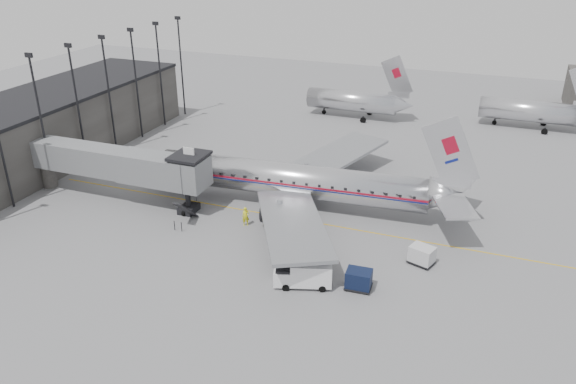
% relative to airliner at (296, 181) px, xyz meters
% --- Properties ---
extents(ground, '(160.00, 160.00, 0.00)m').
position_rel_airliner_xyz_m(ground, '(-0.72, -9.05, -2.89)').
color(ground, slate).
rests_on(ground, ground).
extents(terminal, '(12.00, 46.00, 8.00)m').
position_rel_airliner_xyz_m(terminal, '(-34.72, 0.95, 1.11)').
color(terminal, '#373532').
rests_on(terminal, ground).
extents(apron_line, '(60.00, 0.15, 0.01)m').
position_rel_airliner_xyz_m(apron_line, '(2.28, -3.05, -2.89)').
color(apron_line, gold).
rests_on(apron_line, ground).
extents(jet_bridge, '(21.00, 6.20, 7.10)m').
position_rel_airliner_xyz_m(jet_bridge, '(-17.39, -5.38, 1.29)').
color(jet_bridge, '#5A5C5F').
rests_on(jet_bridge, ground).
extents(floodlight_masts, '(0.90, 42.25, 15.25)m').
position_rel_airliner_xyz_m(floodlight_masts, '(-28.22, 3.95, 5.47)').
color(floodlight_masts, black).
rests_on(floodlight_masts, ground).
extents(distant_aircraft_near, '(16.39, 3.20, 10.26)m').
position_rel_airliner_xyz_m(distant_aircraft_near, '(-2.52, 32.95, -0.16)').
color(distant_aircraft_near, silver).
rests_on(distant_aircraft_near, ground).
extents(distant_aircraft_mid, '(16.39, 3.20, 10.26)m').
position_rel_airliner_xyz_m(distant_aircraft_mid, '(23.48, 36.95, -0.16)').
color(distant_aircraft_mid, silver).
rests_on(distant_aircraft_mid, ground).
extents(airliner, '(36.37, 33.61, 11.50)m').
position_rel_airliner_xyz_m(airliner, '(0.00, 0.00, 0.00)').
color(airliner, silver).
rests_on(airliner, ground).
extents(service_van, '(5.10, 3.19, 2.25)m').
position_rel_airliner_xyz_m(service_van, '(5.76, -13.95, -1.71)').
color(service_van, white).
rests_on(service_van, ground).
extents(baggage_cart_navy, '(2.25, 1.76, 1.70)m').
position_rel_airliner_xyz_m(baggage_cart_navy, '(10.14, -12.77, -1.99)').
color(baggage_cart_navy, black).
rests_on(baggage_cart_navy, ground).
extents(baggage_cart_white, '(2.56, 2.24, 1.69)m').
position_rel_airliner_xyz_m(baggage_cart_white, '(14.41, -7.05, -1.99)').
color(baggage_cart_white, silver).
rests_on(baggage_cart_white, ground).
extents(ramp_worker, '(0.85, 0.76, 1.97)m').
position_rel_airliner_xyz_m(ramp_worker, '(-3.15, -6.05, -1.91)').
color(ramp_worker, yellow).
rests_on(ramp_worker, ground).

